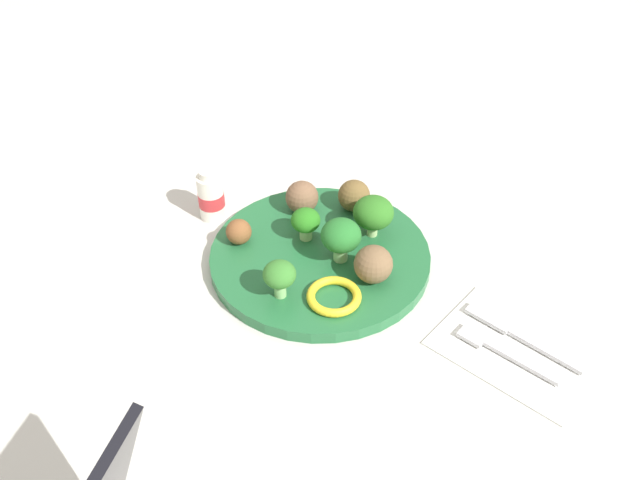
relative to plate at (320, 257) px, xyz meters
The scene contains 15 objects.
ground_plane 0.01m from the plate, ahead, with size 4.00×4.00×0.00m, color beige.
plate is the anchor object (origin of this frame).
broccoli_floret_mid_right 0.09m from the plate, 114.86° to the right, with size 0.05×0.05×0.06m.
broccoli_floret_near_rim 0.05m from the plate, 19.16° to the right, with size 0.04×0.04×0.04m.
broccoli_floret_mid_left 0.10m from the plate, 96.80° to the left, with size 0.04×0.04×0.05m.
broccoli_floret_front_left 0.05m from the plate, 169.31° to the right, with size 0.05×0.05×0.06m.
meatball_mid_right 0.11m from the plate, 78.94° to the right, with size 0.04×0.04×0.04m, color brown.
meatball_back_right 0.09m from the plate, behind, with size 0.05×0.05×0.05m, color brown.
meatball_front_left 0.10m from the plate, 36.66° to the right, with size 0.04×0.04×0.04m, color brown.
meatball_center 0.11m from the plate, 26.52° to the left, with size 0.03×0.03×0.03m, color brown.
pepper_ring_near_rim 0.09m from the plate, 138.68° to the left, with size 0.06×0.06×0.01m, color yellow.
napkin 0.26m from the plate, behind, with size 0.17×0.12×0.01m, color white.
fork 0.26m from the plate, behind, with size 0.12×0.02×0.01m.
knife 0.26m from the plate, behind, with size 0.15×0.03×0.01m.
yogurt_bottle 0.18m from the plate, ahead, with size 0.04×0.04×0.08m.
Camera 1 is at (-0.40, 0.52, 0.59)m, focal length 38.65 mm.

